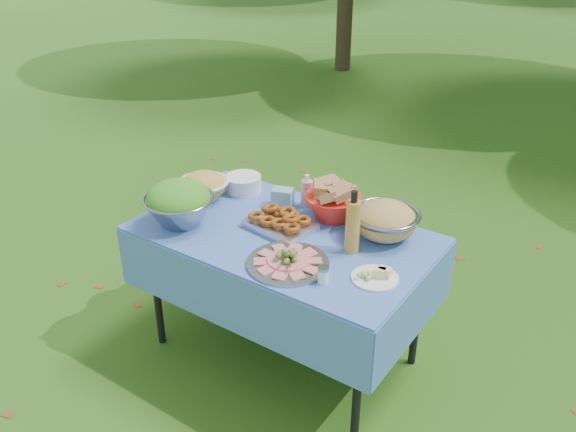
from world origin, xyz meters
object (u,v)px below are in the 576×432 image
object	(u,v)px
charcuterie_platter	(288,256)
plate_stack	(243,183)
pasta_bowl_steel	(385,220)
oil_bottle	(353,222)
picnic_table	(284,295)
salad_bowl	(179,203)
bread_bowl	(333,201)

from	to	relation	value
charcuterie_platter	plate_stack	bearing A→B (deg)	142.46
plate_stack	charcuterie_platter	size ratio (longest dim) A/B	0.53
plate_stack	pasta_bowl_steel	distance (m)	0.89
charcuterie_platter	oil_bottle	size ratio (longest dim) A/B	1.21
pasta_bowl_steel	charcuterie_platter	bearing A→B (deg)	-116.72
plate_stack	charcuterie_platter	world-z (taller)	plate_stack
picnic_table	charcuterie_platter	world-z (taller)	charcuterie_platter
salad_bowl	bread_bowl	xyz separation A→B (m)	(0.61, 0.49, -0.02)
picnic_table	plate_stack	distance (m)	0.68
pasta_bowl_steel	oil_bottle	distance (m)	0.23
picnic_table	bread_bowl	bearing A→B (deg)	66.25
plate_stack	oil_bottle	xyz separation A→B (m)	(0.83, -0.23, 0.11)
oil_bottle	charcuterie_platter	bearing A→B (deg)	-123.95
salad_bowl	plate_stack	distance (m)	0.49
picnic_table	plate_stack	xyz separation A→B (m)	(-0.46, 0.27, 0.43)
salad_bowl	charcuterie_platter	distance (m)	0.68
picnic_table	salad_bowl	distance (m)	0.73
bread_bowl	oil_bottle	size ratio (longest dim) A/B	0.94
plate_stack	oil_bottle	world-z (taller)	oil_bottle
bread_bowl	plate_stack	bearing A→B (deg)	-179.37
picnic_table	pasta_bowl_steel	bearing A→B (deg)	30.43
plate_stack	picnic_table	bearing A→B (deg)	-29.99
bread_bowl	salad_bowl	bearing A→B (deg)	-141.11
salad_bowl	plate_stack	xyz separation A→B (m)	(0.03, 0.49, -0.07)
salad_bowl	bread_bowl	world-z (taller)	salad_bowl
bread_bowl	pasta_bowl_steel	size ratio (longest dim) A/B	0.86
salad_bowl	bread_bowl	size ratio (longest dim) A/B	1.21
salad_bowl	bread_bowl	bearing A→B (deg)	38.89
plate_stack	oil_bottle	bearing A→B (deg)	-15.55
pasta_bowl_steel	oil_bottle	bearing A→B (deg)	-106.20
bread_bowl	charcuterie_platter	size ratio (longest dim) A/B	0.77
picnic_table	bread_bowl	world-z (taller)	bread_bowl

